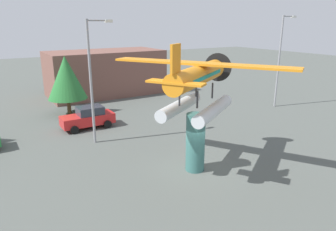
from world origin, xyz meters
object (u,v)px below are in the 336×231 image
car_mid_red (88,117)px  floatplane_monument (198,84)px  display_pedestal (195,142)px  tree_east (66,78)px  storefront_building (106,73)px  streetlight_primary (93,74)px  streetlight_secondary (281,56)px

car_mid_red → floatplane_monument: bearing=105.7°
display_pedestal → tree_east: size_ratio=0.63×
car_mid_red → tree_east: size_ratio=0.77×
tree_east → floatplane_monument: bearing=-77.9°
display_pedestal → storefront_building: storefront_building is taller
display_pedestal → car_mid_red: size_ratio=0.81×
streetlight_primary → tree_east: streetlight_primary is taller
storefront_building → streetlight_secondary: bearing=-49.0°
floatplane_monument → tree_east: (-3.31, 15.46, -1.61)m
car_mid_red → tree_east: bearing=-86.2°
floatplane_monument → streetlight_secondary: size_ratio=1.05×
streetlight_primary → display_pedestal: bearing=-65.2°
car_mid_red → streetlight_secondary: streetlight_secondary is taller
streetlight_primary → tree_east: 8.37m
floatplane_monument → streetlight_secondary: bearing=-7.3°
display_pedestal → car_mid_red: (-2.88, 10.74, -0.83)m
storefront_building → display_pedestal: bearing=-97.7°
car_mid_red → tree_east: (-0.32, 4.78, 2.59)m
car_mid_red → streetlight_secondary: bearing=169.6°
streetlight_primary → car_mid_red: bearing=82.0°
floatplane_monument → car_mid_red: bearing=73.5°
storefront_building → tree_east: tree_east is taller
streetlight_secondary → storefront_building: streetlight_secondary is taller
display_pedestal → floatplane_monument: size_ratio=0.36×
display_pedestal → car_mid_red: 11.15m
floatplane_monument → streetlight_secondary: streetlight_secondary is taller
streetlight_primary → storefront_building: bearing=66.7°
floatplane_monument → streetlight_secondary: 17.23m
streetlight_primary → tree_east: size_ratio=1.57×
streetlight_secondary → storefront_building: (-12.77, 14.69, -2.57)m
floatplane_monument → car_mid_red: (-2.99, 10.67, -4.20)m
storefront_building → tree_east: size_ratio=2.40×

